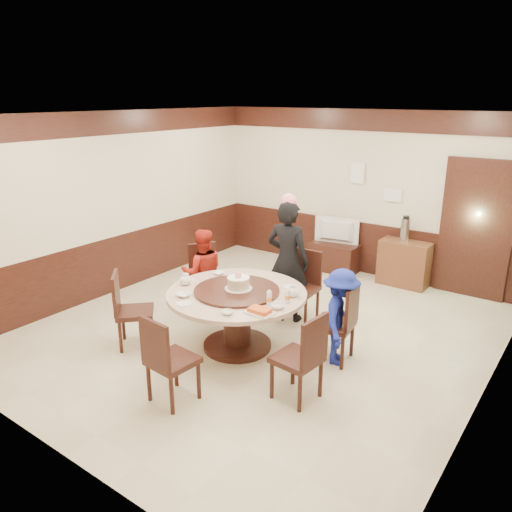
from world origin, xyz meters
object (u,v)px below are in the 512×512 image
Objects in this scene: banquet_table at (237,308)px; shrimp_platter at (260,311)px; person_standing at (288,261)px; person_blue at (340,317)px; thermos at (405,230)px; tv_stand at (334,257)px; side_cabinet at (404,263)px; television at (335,231)px; birthday_cake at (238,283)px; person_red at (203,272)px.

shrimp_platter is (0.60, -0.35, 0.24)m from banquet_table.
person_standing is 1.47× the size of person_blue.
person_standing is 4.47× the size of thermos.
shrimp_platter is at bearing -75.30° from tv_stand.
side_cabinet is (-0.28, 2.90, -0.20)m from person_blue.
banquet_table is 0.73m from shrimp_platter.
television is at bearing -85.53° from person_standing.
birthday_cake is at bearing 82.43° from banquet_table.
person_standing is (0.03, 1.11, 0.32)m from banquet_table.
thermos reaches higher than tv_stand.
person_red reaches higher than shrimp_platter.
person_standing reaches higher than thermos.
tv_stand is (-0.39, 2.19, -0.60)m from person_standing.
person_red reaches higher than television.
television is (-0.36, 3.29, 0.20)m from banquet_table.
person_red is 3.39m from thermos.
tv_stand is 1.07× the size of television.
thermos is at bearing 75.35° from banquet_table.
person_red is 2.86m from tv_stand.
banquet_table is 1.15m from person_standing.
television is 1.25m from thermos.
side_cabinet is (1.27, 0.03, -0.35)m from television.
person_standing is 1.38m from person_blue.
shrimp_platter is 0.35× the size of tv_stand.
tv_stand is 1.06× the size of side_cabinet.
shrimp_platter is 0.38× the size of side_cabinet.
birthday_cake is 0.71m from shrimp_platter.
side_cabinet is at bearing 171.44° from television.
birthday_cake is 0.88× the size of thermos.
shrimp_platter is at bearing -94.82° from side_cabinet.
person_red is 4.18× the size of shrimp_platter.
television is at bearing 8.64° from person_blue.
television is at bearing 96.26° from banquet_table.
tv_stand is at bearing 104.70° from shrimp_platter.
person_standing is 2.12× the size of side_cabinet.
side_cabinet is 2.11× the size of thermos.
birthday_cake reaches higher than television.
tv_stand is at bearing 96.39° from birthday_cake.
person_blue reaches higher than birthday_cake.
thermos is (0.87, 3.32, 0.41)m from banquet_table.
thermos reaches higher than side_cabinet.
tv_stand is at bearing -149.89° from person_red.
banquet_table is at bearing -97.57° from birthday_cake.
birthday_cake is 0.40× the size of tv_stand.
person_blue reaches higher than shrimp_platter.
birthday_cake is 0.42× the size of television.
person_blue is 1.36× the size of tv_stand.
person_red is at bearing -124.40° from thermos.
birthday_cake is 0.42× the size of side_cabinet.
person_blue is 2.94m from thermos.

